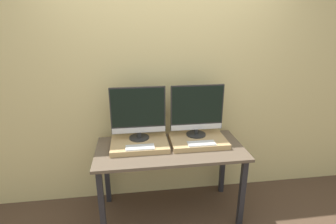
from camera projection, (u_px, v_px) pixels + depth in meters
The scene contains 8 objects.
wall_back at pixel (165, 85), 2.77m from camera, with size 8.00×0.04×2.60m.
workbench at pixel (170, 156), 2.59m from camera, with size 1.44×0.68×0.77m.
wooden_riser_left at pixel (140, 144), 2.58m from camera, with size 0.56×0.39×0.05m.
monitor_left at pixel (138, 112), 2.56m from camera, with size 0.54×0.20×0.53m.
keyboard_left at pixel (140, 147), 2.44m from camera, with size 0.27×0.11×0.01m.
wooden_riser_right at pixel (198, 141), 2.65m from camera, with size 0.56×0.39×0.05m.
monitor_right at pixel (197, 110), 2.63m from camera, with size 0.54×0.20×0.53m.
keyboard_right at pixel (201, 143), 2.52m from camera, with size 0.27×0.11×0.01m.
Camera 1 is at (-0.34, -1.94, 1.94)m, focal length 28.00 mm.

